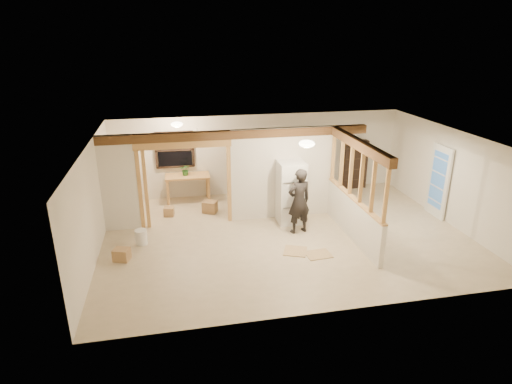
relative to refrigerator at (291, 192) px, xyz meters
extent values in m
cube|color=beige|center=(-0.34, -0.80, -0.84)|extent=(9.00, 6.50, 0.01)
cube|color=white|center=(-0.34, -0.80, 1.66)|extent=(9.00, 6.50, 0.01)
cube|color=silver|center=(-0.34, 2.45, 0.41)|extent=(9.00, 0.01, 2.50)
cube|color=silver|center=(-0.34, -4.05, 0.41)|extent=(9.00, 0.01, 2.50)
cube|color=silver|center=(-4.84, -0.80, 0.41)|extent=(0.01, 6.50, 2.50)
cube|color=silver|center=(4.16, -0.80, 0.41)|extent=(0.01, 6.50, 2.50)
cube|color=silver|center=(-4.39, 0.40, 0.41)|extent=(0.90, 0.12, 2.50)
cube|color=silver|center=(-0.14, 0.40, 0.41)|extent=(2.80, 0.12, 2.50)
cube|color=tan|center=(-2.74, 0.40, 0.26)|extent=(2.46, 0.14, 2.20)
cube|color=brown|center=(-1.34, 0.40, 1.54)|extent=(7.00, 0.18, 0.22)
cube|color=brown|center=(1.26, -1.20, 1.54)|extent=(0.18, 3.30, 0.22)
cube|color=silver|center=(1.26, -1.20, -0.34)|extent=(0.12, 3.20, 1.00)
cube|color=tan|center=(1.26, -1.20, 0.82)|extent=(0.14, 3.20, 1.32)
cube|color=black|center=(-2.94, 2.37, 0.71)|extent=(1.12, 0.10, 1.10)
cube|color=white|center=(4.08, -0.40, 0.16)|extent=(0.12, 0.86, 2.00)
ellipsoid|color=#FFEABF|center=(-0.04, -1.30, 1.64)|extent=(0.36, 0.36, 0.16)
ellipsoid|color=#FFEABF|center=(-2.84, 1.50, 1.64)|extent=(0.32, 0.32, 0.14)
ellipsoid|color=#FFD88C|center=(-2.34, 0.80, 1.34)|extent=(0.07, 0.07, 0.07)
cube|color=white|center=(0.00, 0.00, 0.00)|extent=(0.69, 0.67, 1.68)
imported|color=black|center=(0.02, -0.68, 0.01)|extent=(0.70, 0.54, 1.70)
cube|color=tan|center=(-2.62, 2.07, -0.43)|extent=(1.33, 0.68, 0.83)
imported|color=#336424|center=(-2.66, 2.07, 0.16)|extent=(0.37, 0.34, 0.34)
cylinder|color=red|center=(-4.54, 1.23, -0.57)|extent=(0.53, 0.53, 0.54)
cube|color=black|center=(2.80, 2.24, -0.05)|extent=(0.79, 0.26, 1.58)
cylinder|color=white|center=(-3.89, -0.59, -0.66)|extent=(0.39, 0.39, 0.37)
cube|color=#A47C4F|center=(-2.07, 1.07, -0.68)|extent=(0.48, 0.45, 0.33)
cube|color=#A47C4F|center=(-3.22, 1.05, -0.71)|extent=(0.30, 0.30, 0.25)
cube|color=#A47C4F|center=(-4.29, -1.31, -0.70)|extent=(0.41, 0.37, 0.28)
cube|color=tan|center=(-0.34, -1.70, -0.83)|extent=(0.68, 0.68, 0.02)
cube|color=tan|center=(0.13, -1.95, -0.83)|extent=(0.61, 0.50, 0.02)
camera|label=1|loc=(-3.01, -10.25, 3.95)|focal=30.00mm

